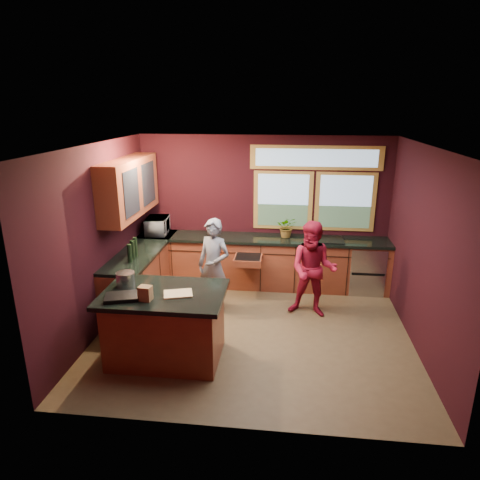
% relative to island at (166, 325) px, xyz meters
% --- Properties ---
extents(floor, '(4.50, 4.50, 0.00)m').
position_rel_island_xyz_m(floor, '(1.08, 0.81, -0.48)').
color(floor, brown).
rests_on(floor, ground).
extents(room_shell, '(4.52, 4.02, 2.71)m').
position_rel_island_xyz_m(room_shell, '(0.49, 1.13, 1.32)').
color(room_shell, black).
rests_on(room_shell, ground).
extents(back_counter, '(4.50, 0.64, 0.93)m').
position_rel_island_xyz_m(back_counter, '(1.28, 2.50, -0.01)').
color(back_counter, maroon).
rests_on(back_counter, floor).
extents(left_counter, '(0.64, 2.30, 0.93)m').
position_rel_island_xyz_m(left_counter, '(-0.87, 1.66, -0.01)').
color(left_counter, maroon).
rests_on(left_counter, floor).
extents(island, '(1.55, 1.05, 0.95)m').
position_rel_island_xyz_m(island, '(0.00, 0.00, 0.00)').
color(island, maroon).
rests_on(island, floor).
extents(person_grey, '(0.66, 0.55, 1.53)m').
position_rel_island_xyz_m(person_grey, '(0.39, 1.42, 0.29)').
color(person_grey, slate).
rests_on(person_grey, floor).
extents(person_red, '(0.84, 0.71, 1.53)m').
position_rel_island_xyz_m(person_red, '(1.95, 1.44, 0.29)').
color(person_red, maroon).
rests_on(person_red, floor).
extents(microwave, '(0.43, 0.59, 0.31)m').
position_rel_island_xyz_m(microwave, '(-0.84, 2.51, 0.61)').
color(microwave, '#999999').
rests_on(microwave, left_counter).
extents(potted_plant, '(0.34, 0.30, 0.38)m').
position_rel_island_xyz_m(potted_plant, '(1.52, 2.56, 0.64)').
color(potted_plant, '#999999').
rests_on(potted_plant, back_counter).
extents(paper_towel, '(0.12, 0.12, 0.28)m').
position_rel_island_xyz_m(paper_towel, '(1.91, 2.51, 0.59)').
color(paper_towel, white).
rests_on(paper_towel, back_counter).
extents(cutting_board, '(0.41, 0.34, 0.02)m').
position_rel_island_xyz_m(cutting_board, '(0.20, -0.05, 0.48)').
color(cutting_board, tan).
rests_on(cutting_board, island).
extents(stock_pot, '(0.24, 0.24, 0.18)m').
position_rel_island_xyz_m(stock_pot, '(-0.55, 0.15, 0.56)').
color(stock_pot, silver).
rests_on(stock_pot, island).
extents(paper_bag, '(0.16, 0.14, 0.18)m').
position_rel_island_xyz_m(paper_bag, '(-0.15, -0.25, 0.56)').
color(paper_bag, brown).
rests_on(paper_bag, island).
extents(black_tray, '(0.46, 0.38, 0.05)m').
position_rel_island_xyz_m(black_tray, '(-0.45, -0.25, 0.49)').
color(black_tray, black).
rests_on(black_tray, island).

